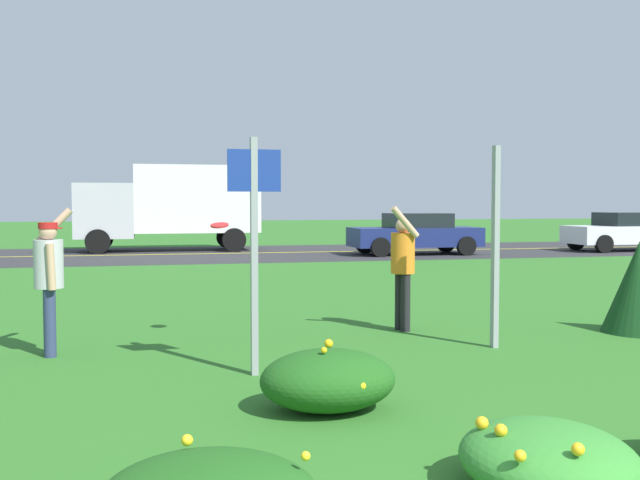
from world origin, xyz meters
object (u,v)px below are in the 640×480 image
(sign_post_near_path, at_px, (254,231))
(person_catcher_orange_shirt, at_px, (403,263))
(car_white_leftmost, at_px, (627,231))
(car_navy_center_left, at_px, (415,233))
(frisbee_red, at_px, (219,225))
(person_thrower_red_cap_gray_shirt, at_px, (49,274))
(sign_post_by_roadside, at_px, (495,247))
(box_truck_silver, at_px, (172,203))

(sign_post_near_path, distance_m, person_catcher_orange_shirt, 3.34)
(car_white_leftmost, distance_m, car_navy_center_left, 8.46)
(frisbee_red, height_order, car_navy_center_left, frisbee_red)
(person_thrower_red_cap_gray_shirt, xyz_separation_m, frisbee_red, (2.07, 0.56, 0.55))
(sign_post_by_roadside, xyz_separation_m, frisbee_red, (-3.31, 1.31, 0.26))
(sign_post_near_path, distance_m, car_navy_center_left, 18.48)
(car_white_leftmost, bearing_deg, sign_post_near_path, -134.90)
(person_catcher_orange_shirt, xyz_separation_m, car_white_leftmost, (14.10, 14.39, -0.22))
(frisbee_red, xyz_separation_m, car_navy_center_left, (8.25, 14.52, -0.78))
(sign_post_near_path, height_order, person_thrower_red_cap_gray_shirt, sign_post_near_path)
(person_catcher_orange_shirt, relative_size, car_white_leftmost, 0.40)
(box_truck_silver, bearing_deg, car_navy_center_left, -25.85)
(sign_post_by_roadside, distance_m, car_navy_center_left, 16.59)
(sign_post_by_roadside, bearing_deg, car_navy_center_left, 72.69)
(person_thrower_red_cap_gray_shirt, bearing_deg, sign_post_by_roadside, -7.99)
(sign_post_near_path, relative_size, box_truck_silver, 0.37)
(person_catcher_orange_shirt, distance_m, car_navy_center_left, 15.46)
(car_white_leftmost, distance_m, box_truck_silver, 17.16)
(person_thrower_red_cap_gray_shirt, relative_size, person_catcher_orange_shirt, 0.99)
(sign_post_near_path, height_order, person_catcher_orange_shirt, sign_post_near_path)
(sign_post_by_roadside, bearing_deg, person_catcher_orange_shirt, 116.14)
(sign_post_by_roadside, bearing_deg, sign_post_near_path, -166.29)
(sign_post_near_path, height_order, car_white_leftmost, sign_post_near_path)
(person_thrower_red_cap_gray_shirt, height_order, car_navy_center_left, person_thrower_red_cap_gray_shirt)
(sign_post_near_path, xyz_separation_m, car_white_leftmost, (16.54, 16.60, -0.78))
(sign_post_near_path, relative_size, sign_post_by_roadside, 0.99)
(sign_post_by_roadside, bearing_deg, person_thrower_red_cap_gray_shirt, 172.01)
(sign_post_by_roadside, relative_size, person_catcher_orange_shirt, 1.42)
(frisbee_red, height_order, car_white_leftmost, frisbee_red)
(person_catcher_orange_shirt, distance_m, box_truck_silver, 18.56)
(frisbee_red, height_order, box_truck_silver, box_truck_silver)
(person_thrower_red_cap_gray_shirt, bearing_deg, frisbee_red, 15.05)
(person_catcher_orange_shirt, bearing_deg, car_white_leftmost, 45.58)
(sign_post_near_path, bearing_deg, person_catcher_orange_shirt, 42.14)
(sign_post_near_path, height_order, car_navy_center_left, sign_post_near_path)
(sign_post_by_roadside, height_order, car_white_leftmost, sign_post_by_roadside)
(person_thrower_red_cap_gray_shirt, distance_m, frisbee_red, 2.21)
(car_navy_center_left, bearing_deg, person_catcher_orange_shirt, -111.42)
(car_navy_center_left, distance_m, box_truck_silver, 9.18)
(car_white_leftmost, height_order, box_truck_silver, box_truck_silver)
(sign_post_near_path, height_order, box_truck_silver, box_truck_silver)
(person_catcher_orange_shirt, xyz_separation_m, frisbee_red, (-2.60, -0.13, 0.56))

